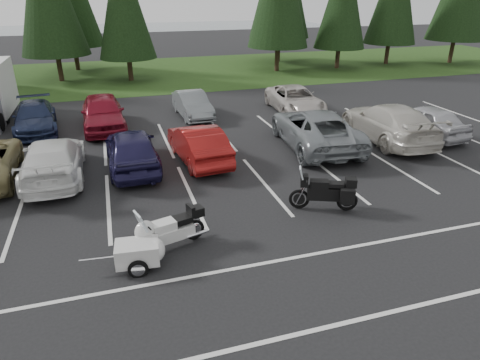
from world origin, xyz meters
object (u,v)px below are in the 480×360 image
(adventure_motorcycle, at_px, (324,189))
(car_near_3, at_px, (53,159))
(car_near_4, at_px, (132,149))
(touring_motorcycle, at_px, (168,227))
(car_near_5, at_px, (198,144))
(car_near_8, at_px, (425,120))
(cargo_trailer, at_px, (138,255))
(car_far_4, at_px, (295,100))
(car_near_7, at_px, (388,122))
(car_far_1, at_px, (35,117))
(car_far_3, at_px, (193,105))
(car_near_6, at_px, (315,128))
(car_far_2, at_px, (103,112))

(adventure_motorcycle, bearing_deg, car_near_3, 170.78)
(car_near_4, height_order, touring_motorcycle, car_near_4)
(car_near_5, relative_size, car_near_8, 1.02)
(touring_motorcycle, relative_size, cargo_trailer, 1.54)
(car_near_3, distance_m, car_far_4, 13.49)
(car_near_5, bearing_deg, car_near_7, 174.96)
(car_far_1, xyz_separation_m, cargo_trailer, (3.77, -12.89, -0.32))
(car_far_3, height_order, cargo_trailer, car_far_3)
(car_near_4, relative_size, adventure_motorcycle, 1.96)
(car_far_1, height_order, adventure_motorcycle, adventure_motorcycle)
(car_near_6, relative_size, car_far_1, 1.27)
(car_near_3, relative_size, car_far_2, 1.04)
(car_near_7, xyz_separation_m, car_far_2, (-12.35, 5.61, -0.01))
(car_near_4, height_order, cargo_trailer, car_near_4)
(car_near_8, xyz_separation_m, adventure_motorcycle, (-7.97, -5.30, -0.02))
(car_near_6, relative_size, adventure_motorcycle, 2.51)
(car_far_2, bearing_deg, car_near_7, -26.41)
(car_near_6, xyz_separation_m, car_far_2, (-8.80, 5.41, 0.01))
(touring_motorcycle, bearing_deg, car_far_2, 81.09)
(car_far_4, bearing_deg, car_near_8, -50.87)
(car_far_1, bearing_deg, car_far_3, -4.42)
(car_near_7, bearing_deg, car_far_1, -18.23)
(car_near_4, distance_m, car_near_8, 13.42)
(cargo_trailer, bearing_deg, car_far_1, 111.74)
(car_near_6, xyz_separation_m, cargo_trailer, (-8.21, -6.85, -0.47))
(car_near_7, relative_size, touring_motorcycle, 2.44)
(car_near_5, relative_size, car_near_6, 0.75)
(car_far_3, bearing_deg, car_near_6, -59.43)
(cargo_trailer, bearing_deg, adventure_motorcycle, 19.06)
(car_near_8, height_order, cargo_trailer, car_near_8)
(car_near_3, xyz_separation_m, touring_motorcycle, (3.29, -5.87, -0.08))
(car_far_1, bearing_deg, car_near_3, -83.90)
(car_near_6, bearing_deg, adventure_motorcycle, 72.09)
(car_near_3, bearing_deg, car_near_8, -179.52)
(car_near_7, relative_size, car_far_2, 1.18)
(car_far_3, height_order, car_far_4, car_far_4)
(car_far_3, bearing_deg, cargo_trailer, -110.38)
(car_near_3, distance_m, touring_motorcycle, 6.74)
(car_near_3, xyz_separation_m, car_near_7, (14.18, 0.13, 0.10))
(car_far_4, bearing_deg, adventure_motorcycle, -106.00)
(car_near_4, bearing_deg, car_far_1, -57.61)
(car_near_4, bearing_deg, cargo_trailer, 85.47)
(car_near_3, bearing_deg, car_far_1, -78.23)
(touring_motorcycle, bearing_deg, car_near_8, 9.00)
(touring_motorcycle, bearing_deg, cargo_trailer, -159.46)
(car_near_4, height_order, car_far_2, car_far_2)
(car_near_5, bearing_deg, adventure_motorcycle, 113.56)
(car_near_7, bearing_deg, car_near_4, 3.67)
(car_far_3, relative_size, adventure_motorcycle, 1.72)
(car_near_5, relative_size, touring_motorcycle, 1.87)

